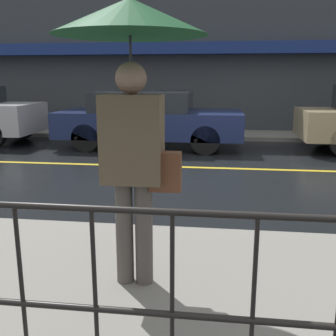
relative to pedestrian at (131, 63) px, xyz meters
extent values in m
plane|color=black|center=(0.63, 4.71, -1.84)|extent=(80.00, 80.00, 0.00)
cube|color=gray|center=(0.63, -0.05, -1.78)|extent=(28.00, 2.59, 0.11)
cube|color=gray|center=(0.63, 8.99, -1.78)|extent=(28.00, 1.63, 0.11)
cube|color=gold|center=(0.63, 4.71, -1.84)|extent=(25.20, 0.12, 0.01)
cube|color=#383D42|center=(0.63, 9.95, 1.57)|extent=(28.00, 0.30, 6.82)
cube|color=navy|center=(0.63, 9.53, 0.76)|extent=(16.80, 0.55, 0.35)
cylinder|color=black|center=(0.63, -1.10, -0.73)|extent=(12.00, 0.04, 0.04)
cylinder|color=black|center=(0.63, -1.10, -1.28)|extent=(12.00, 0.04, 0.04)
cylinder|color=black|center=(-0.37, -1.10, -1.23)|extent=(0.02, 0.02, 1.00)
cylinder|color=black|center=(0.03, -1.10, -1.23)|extent=(0.02, 0.02, 1.00)
cylinder|color=black|center=(0.43, -1.10, -1.23)|extent=(0.02, 0.02, 1.00)
cylinder|color=black|center=(0.83, -1.10, -1.23)|extent=(0.02, 0.02, 1.00)
cylinder|color=#4C4742|center=(-0.08, 0.00, -1.31)|extent=(0.14, 0.14, 0.84)
cylinder|color=#4C4742|center=(0.07, 0.00, -1.31)|extent=(0.14, 0.14, 0.84)
cube|color=brown|center=(0.00, 0.00, -0.56)|extent=(0.45, 0.27, 0.66)
sphere|color=#98735F|center=(0.00, 0.00, -0.11)|extent=(0.23, 0.23, 0.23)
cylinder|color=#262628|center=(0.00, 0.00, -0.18)|extent=(0.02, 0.02, 0.74)
cone|color=#144723|center=(0.00, 0.00, 0.31)|extent=(1.11, 1.11, 0.25)
cube|color=brown|center=(0.25, 0.00, -0.80)|extent=(0.24, 0.12, 0.30)
cylinder|color=black|center=(-4.97, 7.69, -1.48)|extent=(0.71, 0.22, 0.71)
cube|color=#19234C|center=(-1.08, 6.94, -1.24)|extent=(4.57, 1.92, 0.63)
cube|color=#1E2328|center=(-1.26, 6.94, -0.68)|extent=(2.38, 1.77, 0.48)
cylinder|color=black|center=(0.34, 7.79, -1.50)|extent=(0.67, 0.22, 0.67)
cylinder|color=black|center=(0.34, 6.09, -1.50)|extent=(0.67, 0.22, 0.67)
cylinder|color=black|center=(-2.50, 7.79, -1.50)|extent=(0.67, 0.22, 0.67)
cylinder|color=black|center=(-2.50, 6.09, -1.50)|extent=(0.67, 0.22, 0.67)
cylinder|color=black|center=(3.44, 7.71, -1.48)|extent=(0.72, 0.22, 0.72)
camera|label=1|loc=(0.64, -2.86, -0.10)|focal=42.00mm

